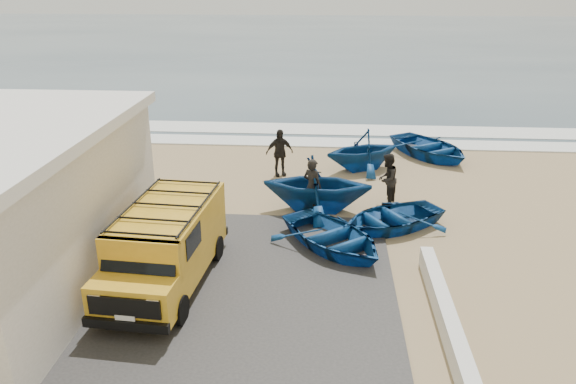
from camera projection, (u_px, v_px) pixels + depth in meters
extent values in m
plane|color=tan|center=(251.00, 258.00, 16.35)|extent=(160.00, 160.00, 0.00)
cube|color=#393734|center=(165.00, 291.00, 14.63)|extent=(12.00, 10.00, 0.05)
cube|color=#385166|center=(313.00, 41.00, 68.35)|extent=(180.00, 88.00, 0.01)
cube|color=white|center=(284.00, 142.00, 27.49)|extent=(180.00, 1.60, 0.06)
cube|color=white|center=(288.00, 129.00, 29.81)|extent=(180.00, 2.20, 0.04)
cube|color=black|center=(116.00, 177.00, 15.18)|extent=(0.08, 0.70, 0.90)
cube|color=silver|center=(446.00, 315.00, 13.13)|extent=(0.35, 6.00, 0.55)
cube|color=gold|center=(170.00, 237.00, 14.90)|extent=(2.27, 4.18, 1.71)
cube|color=gold|center=(134.00, 299.00, 12.76)|extent=(2.03, 1.08, 0.93)
cube|color=black|center=(139.00, 257.00, 12.90)|extent=(1.83, 0.49, 0.74)
cube|color=black|center=(124.00, 307.00, 12.27)|extent=(1.67, 0.21, 0.47)
cube|color=black|center=(126.00, 325.00, 12.41)|extent=(2.01, 0.30, 0.23)
cube|color=black|center=(167.00, 205.00, 14.51)|extent=(2.15, 3.86, 0.06)
cylinder|color=black|center=(106.00, 304.00, 13.44)|extent=(0.28, 0.74, 0.72)
cylinder|color=black|center=(156.00, 244.00, 16.39)|extent=(0.28, 0.74, 0.72)
cylinder|color=black|center=(180.00, 310.00, 13.18)|extent=(0.28, 0.74, 0.72)
cylinder|color=black|center=(217.00, 248.00, 16.13)|extent=(0.28, 0.74, 0.72)
imported|color=navy|center=(333.00, 236.00, 16.75)|extent=(4.65, 4.82, 0.81)
imported|color=navy|center=(391.00, 217.00, 18.13)|extent=(4.48, 4.14, 0.76)
imported|color=navy|center=(317.00, 184.00, 19.27)|extent=(3.90, 3.41, 1.97)
imported|color=navy|center=(362.00, 150.00, 23.40)|extent=(4.23, 4.03, 1.73)
imported|color=navy|center=(429.00, 147.00, 25.16)|extent=(4.92, 5.30, 0.89)
imported|color=black|center=(312.00, 187.00, 19.06)|extent=(0.85, 0.78, 1.95)
imported|color=black|center=(387.00, 179.00, 19.90)|extent=(1.01, 1.11, 1.85)
imported|color=black|center=(279.00, 153.00, 22.66)|extent=(1.23, 0.85, 1.94)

